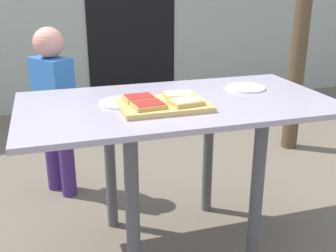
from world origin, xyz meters
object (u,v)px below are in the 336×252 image
at_px(cutting_board, 164,105).
at_px(pizza_slice_far_left, 139,98).
at_px(dining_table, 177,126).
at_px(pizza_slice_near_left, 149,105).
at_px(plate_white_right, 245,88).
at_px(pizza_slice_near_right, 186,102).
at_px(child_left, 54,102).
at_px(plate_white_left, 122,102).
at_px(pizza_slice_far_right, 178,95).

distance_m(cutting_board, pizza_slice_far_left, 0.11).
bearing_deg(dining_table, pizza_slice_far_left, -174.95).
distance_m(pizza_slice_near_left, plate_white_right, 0.60).
height_order(pizza_slice_near_right, child_left, child_left).
height_order(dining_table, plate_white_right, plate_white_right).
height_order(dining_table, pizza_slice_far_left, pizza_slice_far_left).
bearing_deg(plate_white_left, pizza_slice_far_right, -12.89).
height_order(cutting_board, plate_white_left, cutting_board).
xyz_separation_m(cutting_board, plate_white_left, (-0.16, 0.11, -0.01)).
height_order(pizza_slice_far_right, pizza_slice_near_left, same).
bearing_deg(pizza_slice_far_left, pizza_slice_near_left, -83.94).
bearing_deg(dining_table, child_left, 124.69).
relative_size(dining_table, cutting_board, 3.75).
bearing_deg(dining_table, pizza_slice_far_right, -99.13).
xyz_separation_m(pizza_slice_far_left, plate_white_right, (0.56, 0.12, -0.03)).
bearing_deg(pizza_slice_far_left, dining_table, 5.05).
distance_m(dining_table, pizza_slice_far_left, 0.23).
bearing_deg(pizza_slice_near_right, child_left, 120.23).
height_order(pizza_slice_far_left, plate_white_right, pizza_slice_far_left).
xyz_separation_m(pizza_slice_near_left, child_left, (-0.35, 0.87, -0.20)).
relative_size(pizza_slice_far_right, pizza_slice_near_right, 0.96).
relative_size(dining_table, pizza_slice_near_right, 9.86).
bearing_deg(child_left, plate_white_right, -35.12).
bearing_deg(cutting_board, pizza_slice_far_right, 33.19).
relative_size(dining_table, plate_white_right, 7.07).
distance_m(dining_table, plate_white_right, 0.42).
relative_size(pizza_slice_near_right, plate_white_right, 0.72).
bearing_deg(dining_table, plate_white_left, 172.56).
bearing_deg(pizza_slice_near_left, pizza_slice_near_right, -0.47).
bearing_deg(pizza_slice_near_left, child_left, 111.88).
relative_size(dining_table, pizza_slice_far_left, 10.40).
bearing_deg(child_left, pizza_slice_near_right, -59.77).
bearing_deg(plate_white_left, pizza_slice_near_right, -34.12).
distance_m(pizza_slice_far_right, pizza_slice_near_right, 0.11).
distance_m(cutting_board, pizza_slice_near_left, 0.09).
relative_size(dining_table, child_left, 1.36).
relative_size(pizza_slice_near_left, plate_white_right, 0.71).
height_order(plate_white_left, child_left, child_left).
bearing_deg(pizza_slice_far_right, cutting_board, -146.81).
height_order(pizza_slice_far_left, pizza_slice_near_left, same).
relative_size(cutting_board, pizza_slice_near_right, 2.63).
distance_m(pizza_slice_far_right, child_left, 0.94).
bearing_deg(cutting_board, pizza_slice_near_left, -147.09).
bearing_deg(pizza_slice_near_right, dining_table, 87.34).
height_order(pizza_slice_far_left, plate_white_left, pizza_slice_far_left).
xyz_separation_m(pizza_slice_far_left, plate_white_left, (-0.07, 0.05, -0.03)).
relative_size(pizza_slice_far_left, child_left, 0.13).
relative_size(pizza_slice_far_right, child_left, 0.13).
distance_m(pizza_slice_far_right, pizza_slice_far_left, 0.17).
xyz_separation_m(pizza_slice_near_right, plate_white_right, (0.39, 0.24, -0.03)).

